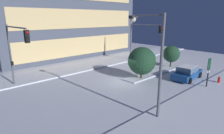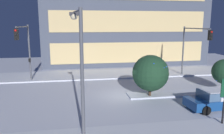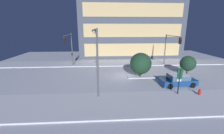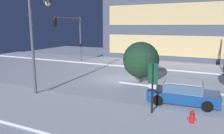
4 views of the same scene
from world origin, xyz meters
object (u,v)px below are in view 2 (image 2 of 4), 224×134
(traffic_light_corner_far_right, at_px, (194,42))
(decorated_tree_left_of_median, at_px, (150,73))
(car_near, at_px, (216,100))
(traffic_light_corner_far_left, at_px, (25,44))
(street_lamp_arched, at_px, (79,53))

(traffic_light_corner_far_right, height_order, decorated_tree_left_of_median, traffic_light_corner_far_right)
(car_near, relative_size, decorated_tree_left_of_median, 1.25)
(car_near, distance_m, traffic_light_corner_far_left, 18.12)
(street_lamp_arched, distance_m, decorated_tree_left_of_median, 8.68)
(decorated_tree_left_of_median, bearing_deg, traffic_light_corner_far_left, 153.69)
(car_near, height_order, street_lamp_arched, street_lamp_arched)
(traffic_light_corner_far_right, bearing_deg, car_near, -17.41)
(traffic_light_corner_far_right, distance_m, decorated_tree_left_of_median, 8.90)
(traffic_light_corner_far_left, xyz_separation_m, decorated_tree_left_of_median, (11.27, -5.57, -2.19))
(traffic_light_corner_far_right, height_order, street_lamp_arched, street_lamp_arched)
(traffic_light_corner_far_right, distance_m, street_lamp_arched, 16.94)
(traffic_light_corner_far_left, relative_size, street_lamp_arched, 0.87)
(traffic_light_corner_far_right, relative_size, decorated_tree_left_of_median, 1.62)
(car_near, relative_size, traffic_light_corner_far_left, 0.75)
(traffic_light_corner_far_right, height_order, traffic_light_corner_far_left, traffic_light_corner_far_left)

